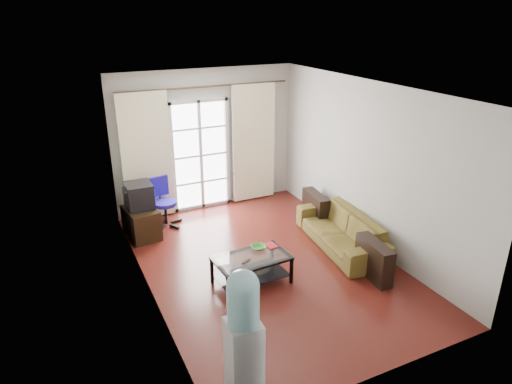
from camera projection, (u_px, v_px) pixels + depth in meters
floor at (267, 264)px, 7.11m from camera, size 5.20×5.20×0.00m
ceiling at (268, 89)px, 6.10m from camera, size 5.20×5.20×0.00m
wall_back at (206, 140)px, 8.78m from camera, size 3.60×0.02×2.70m
wall_front at (388, 268)px, 4.43m from camera, size 3.60×0.02×2.70m
wall_left at (143, 204)px, 5.88m from camera, size 0.02×5.20×2.70m
wall_right at (367, 166)px, 7.32m from camera, size 0.02×5.20×2.70m
french_door at (201, 155)px, 8.77m from camera, size 1.16×0.06×2.15m
curtain_rod at (206, 87)px, 8.31m from camera, size 3.30×0.04×0.04m
curtain_left at (146, 157)px, 8.25m from camera, size 0.90×0.07×2.35m
curtain_right at (254, 143)px, 9.12m from camera, size 0.90×0.07×2.35m
radiator at (247, 185)px, 9.40m from camera, size 0.64×0.12×0.64m
sofa at (341, 231)px, 7.54m from camera, size 2.14×1.24×0.57m
coffee_table at (252, 266)px, 6.51m from camera, size 1.09×0.66×0.43m
bowl at (258, 247)px, 6.66m from camera, size 0.23×0.23×0.05m
book at (267, 247)px, 6.71m from camera, size 0.19×0.23×0.02m
remote at (246, 261)px, 6.32m from camera, size 0.15×0.11×0.02m
tv_stand at (141, 223)px, 7.88m from camera, size 0.57×0.77×0.53m
crt_tv at (138, 196)px, 7.75m from camera, size 0.49×0.47×0.43m
task_chair at (165, 212)px, 8.31m from camera, size 0.72×0.72×0.89m
water_cooler at (244, 339)px, 4.29m from camera, size 0.35×0.33×1.55m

